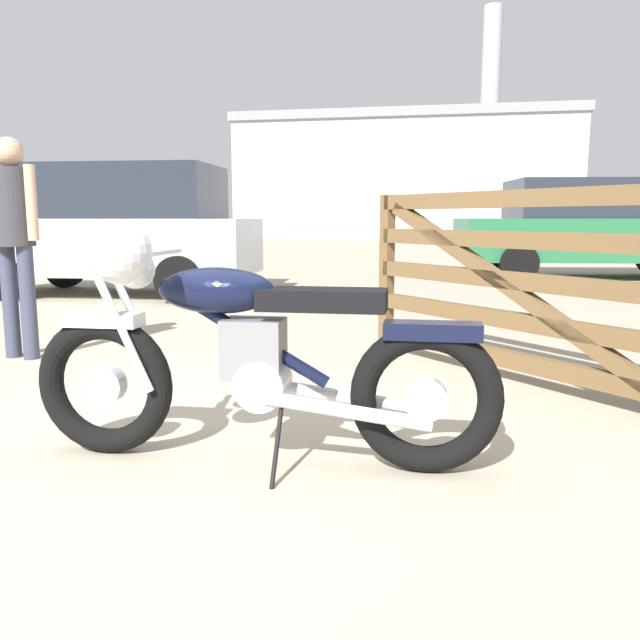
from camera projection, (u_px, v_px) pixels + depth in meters
ground_plane at (196, 442)px, 3.12m from camera, size 80.00×80.00×0.00m
vintage_motorcycle at (245, 354)px, 2.77m from camera, size 2.08×0.73×1.07m
timber_gate at (538, 278)px, 4.00m from camera, size 1.73×2.03×1.60m
bystander at (13, 225)px, 4.83m from camera, size 0.45×0.30×1.66m
blue_hatchback_right at (600, 225)px, 11.52m from camera, size 4.80×2.19×1.74m
silver_sedan_mid at (119, 229)px, 8.99m from camera, size 3.91×1.85×1.78m
pale_sedan_back at (135, 228)px, 15.75m from camera, size 4.41×2.41×1.67m
industrial_building at (406, 177)px, 39.54m from camera, size 20.37×10.21×13.17m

